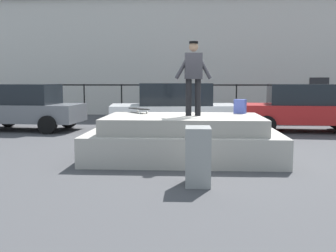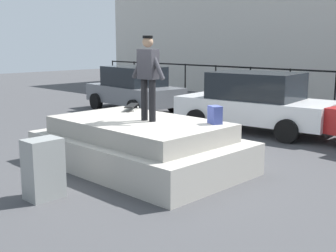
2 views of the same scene
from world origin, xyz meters
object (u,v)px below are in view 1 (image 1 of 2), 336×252
object	(u,v)px
car_grey_sedan_near	(26,107)
skateboarder	(193,73)
backpack	(240,106)
utility_box	(198,156)
car_white_sedan_mid	(174,107)
car_red_sedan_far	(304,107)
skateboard	(139,109)

from	to	relation	value
car_grey_sedan_near	skateboarder	bearing A→B (deg)	-39.09
backpack	utility_box	size ratio (longest dim) A/B	0.35
backpack	utility_box	bearing A→B (deg)	-86.46
backpack	car_white_sedan_mid	xyz separation A→B (m)	(-1.84, 4.26, -0.31)
car_white_sedan_mid	utility_box	size ratio (longest dim) A/B	4.64
skateboarder	car_red_sedan_far	bearing A→B (deg)	52.29
car_grey_sedan_near	utility_box	world-z (taller)	car_grey_sedan_near
skateboard	backpack	distance (m)	2.59
utility_box	backpack	bearing A→B (deg)	70.42
utility_box	car_grey_sedan_near	bearing A→B (deg)	129.31
skateboarder	utility_box	xyz separation A→B (m)	(0.07, -2.50, -1.50)
skateboarder	car_grey_sedan_near	bearing A→B (deg)	140.91
car_white_sedan_mid	car_red_sedan_far	world-z (taller)	car_white_sedan_mid
skateboarder	backpack	size ratio (longest dim) A/B	4.85
skateboarder	car_grey_sedan_near	world-z (taller)	skateboarder
skateboard	backpack	world-z (taller)	backpack
car_red_sedan_far	utility_box	distance (m)	8.71
backpack	car_red_sedan_far	size ratio (longest dim) A/B	0.08
car_white_sedan_mid	car_red_sedan_far	xyz separation A→B (m)	(4.70, 0.27, -0.01)
utility_box	skateboard	bearing A→B (deg)	113.85
car_red_sedan_far	utility_box	world-z (taller)	car_red_sedan_far
car_red_sedan_far	backpack	bearing A→B (deg)	-122.27
skateboard	car_red_sedan_far	world-z (taller)	car_red_sedan_far
car_white_sedan_mid	utility_box	xyz separation A→B (m)	(0.73, -7.47, -0.37)
backpack	utility_box	distance (m)	3.47
car_red_sedan_far	skateboarder	bearing A→B (deg)	-127.71
skateboarder	utility_box	size ratio (longest dim) A/B	1.68
skateboarder	backpack	xyz separation A→B (m)	(1.19, 0.71, -0.82)
skateboard	car_white_sedan_mid	size ratio (longest dim) A/B	0.15
skateboarder	car_white_sedan_mid	size ratio (longest dim) A/B	0.36
skateboarder	car_red_sedan_far	world-z (taller)	skateboarder
car_grey_sedan_near	car_white_sedan_mid	bearing A→B (deg)	-0.54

